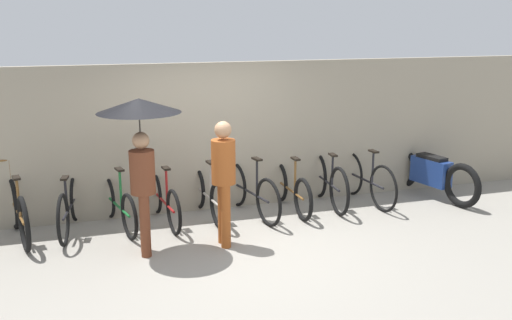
{
  "coord_description": "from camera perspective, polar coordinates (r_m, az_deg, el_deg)",
  "views": [
    {
      "loc": [
        -1.8,
        -6.81,
        2.97
      ],
      "look_at": [
        0.6,
        0.8,
        1.0
      ],
      "focal_mm": 40.0,
      "sensor_mm": 36.0,
      "label": 1
    }
  ],
  "objects": [
    {
      "name": "parked_bicycle_6",
      "position": [
        9.09,
        3.47,
        -2.91
      ],
      "size": [
        0.44,
        1.69,
        1.08
      ],
      "rotation": [
        0.0,
        0.0,
        1.58
      ],
      "color": "black",
      "rests_on": "ground"
    },
    {
      "name": "parked_bicycle_7",
      "position": [
        9.37,
        7.22,
        -2.18
      ],
      "size": [
        0.44,
        1.74,
        1.06
      ],
      "rotation": [
        0.0,
        0.0,
        1.5
      ],
      "color": "black",
      "rests_on": "ground"
    },
    {
      "name": "parked_bicycle_5",
      "position": [
        8.83,
        -0.52,
        -3.18
      ],
      "size": [
        0.52,
        1.79,
        1.01
      ],
      "rotation": [
        0.0,
        0.0,
        1.76
      ],
      "color": "black",
      "rests_on": "ground"
    },
    {
      "name": "parked_bicycle_2",
      "position": [
        8.56,
        -13.66,
        -4.35
      ],
      "size": [
        0.54,
        1.68,
        1.02
      ],
      "rotation": [
        0.0,
        0.0,
        1.79
      ],
      "color": "black",
      "rests_on": "ground"
    },
    {
      "name": "pedestrian_center",
      "position": [
        7.51,
        -3.26,
        -1.39
      ],
      "size": [
        0.32,
        0.32,
        1.7
      ],
      "rotation": [
        0.0,
        0.0,
        -0.01
      ],
      "color": "#9E4C1E",
      "rests_on": "ground"
    },
    {
      "name": "back_wall",
      "position": [
        8.97,
        -5.6,
        2.21
      ],
      "size": [
        14.57,
        0.12,
        2.34
      ],
      "color": "gray",
      "rests_on": "ground"
    },
    {
      "name": "parked_bicycle_0",
      "position": [
        8.53,
        -22.67,
        -4.86
      ],
      "size": [
        0.54,
        1.71,
        1.04
      ],
      "rotation": [
        0.0,
        0.0,
        1.78
      ],
      "color": "black",
      "rests_on": "ground"
    },
    {
      "name": "parked_bicycle_3",
      "position": [
        8.62,
        -9.2,
        -4.02
      ],
      "size": [
        0.44,
        1.68,
        0.98
      ],
      "rotation": [
        0.0,
        0.0,
        1.69
      ],
      "color": "black",
      "rests_on": "ground"
    },
    {
      "name": "parked_bicycle_4",
      "position": [
        8.77,
        -4.9,
        -3.49
      ],
      "size": [
        0.44,
        1.69,
        1.09
      ],
      "rotation": [
        0.0,
        0.0,
        1.67
      ],
      "color": "black",
      "rests_on": "ground"
    },
    {
      "name": "parked_bicycle_1",
      "position": [
        8.57,
        -18.14,
        -4.46
      ],
      "size": [
        0.47,
        1.72,
        1.04
      ],
      "rotation": [
        0.0,
        0.0,
        1.41
      ],
      "color": "black",
      "rests_on": "ground"
    },
    {
      "name": "pedestrian_leading",
      "position": [
        7.3,
        -11.51,
        2.87
      ],
      "size": [
        1.06,
        1.06,
        2.02
      ],
      "rotation": [
        0.0,
        0.0,
        -0.08
      ],
      "color": "brown",
      "rests_on": "ground"
    },
    {
      "name": "motorcycle",
      "position": [
        10.2,
        17.06,
        -1.29
      ],
      "size": [
        0.7,
        2.07,
        0.93
      ],
      "rotation": [
        0.0,
        0.0,
        1.78
      ],
      "color": "black",
      "rests_on": "ground"
    },
    {
      "name": "ground_plane",
      "position": [
        7.64,
        -2.54,
        -9.01
      ],
      "size": [
        30.0,
        30.0,
        0.0
      ],
      "primitive_type": "plane",
      "color": "gray"
    },
    {
      "name": "parked_bicycle_8",
      "position": [
        9.62,
        10.94,
        -1.9
      ],
      "size": [
        0.44,
        1.75,
        1.11
      ],
      "rotation": [
        0.0,
        0.0,
        1.64
      ],
      "color": "black",
      "rests_on": "ground"
    }
  ]
}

